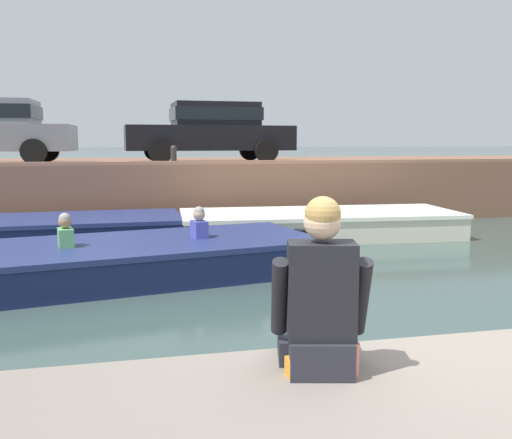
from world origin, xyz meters
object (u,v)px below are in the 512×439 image
bottle_drink (353,359)px  mooring_bollard_mid (174,154)px  person_seated_left (320,304)px  boat_moored_central_cream (306,224)px  boat_moored_west_navy (28,232)px  motorboat_passing (108,262)px  car_left_inner_black (211,129)px

bottle_drink → mooring_bollard_mid: bearing=90.4°
person_seated_left → boat_moored_central_cream: bearing=72.7°
mooring_bollard_mid → bottle_drink: mooring_bollard_mid is taller
boat_moored_west_navy → motorboat_passing: (1.61, -3.33, 0.01)m
mooring_bollard_mid → boat_moored_west_navy: bearing=-150.0°
boat_moored_central_cream → car_left_inner_black: bearing=111.2°
boat_moored_central_cream → person_seated_left: size_ratio=7.29×
car_left_inner_black → bottle_drink: car_left_inner_black is taller
motorboat_passing → mooring_bollard_mid: mooring_bollard_mid is taller
boat_moored_central_cream → bottle_drink: bearing=-106.2°
boat_moored_west_navy → motorboat_passing: size_ratio=0.93×
boat_moored_central_cream → mooring_bollard_mid: size_ratio=15.82×
boat_moored_central_cream → motorboat_passing: size_ratio=1.01×
car_left_inner_black → mooring_bollard_mid: bearing=-124.3°
boat_moored_central_cream → person_seated_left: person_seated_left is taller
boat_moored_central_cream → bottle_drink: bottle_drink is taller
mooring_bollard_mid → boat_moored_central_cream: bearing=-38.8°
motorboat_passing → bottle_drink: 5.93m
car_left_inner_black → mooring_bollard_mid: 2.10m
boat_moored_central_cream → car_left_inner_black: 4.52m
boat_moored_central_cream → person_seated_left: 9.02m
motorboat_passing → car_left_inner_black: (2.53, 6.73, 2.06)m
bottle_drink → boat_moored_west_navy: bearing=108.7°
motorboat_passing → car_left_inner_black: 7.47m
bottle_drink → car_left_inner_black: bearing=85.1°
boat_moored_west_navy → mooring_bollard_mid: mooring_bollard_mid is taller
motorboat_passing → boat_moored_central_cream: bearing=36.8°
bottle_drink → boat_moored_central_cream: bearing=73.8°
car_left_inner_black → motorboat_passing: bearing=-110.6°
car_left_inner_black → bottle_drink: bearing=-94.9°
car_left_inner_black → mooring_bollard_mid: car_left_inner_black is taller
bottle_drink → person_seated_left: bearing=140.2°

